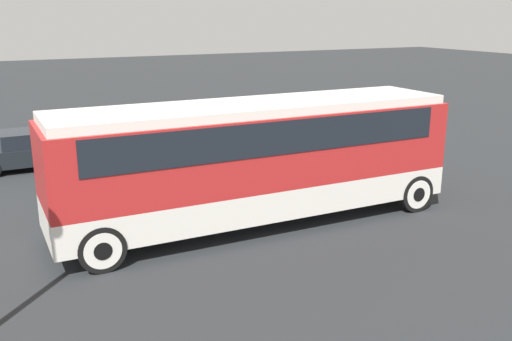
{
  "coord_description": "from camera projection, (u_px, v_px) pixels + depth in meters",
  "views": [
    {
      "loc": [
        -6.42,
        -12.84,
        5.46
      ],
      "look_at": [
        0.0,
        0.0,
        1.47
      ],
      "focal_mm": 40.0,
      "sensor_mm": 36.0,
      "label": 1
    }
  ],
  "objects": [
    {
      "name": "parked_car_mid",
      "position": [
        255.0,
        145.0,
        21.21
      ],
      "size": [
        4.72,
        1.94,
        1.34
      ],
      "color": "navy",
      "rests_on": "ground_plane"
    },
    {
      "name": "ground_plane",
      "position": [
        256.0,
        223.0,
        15.3
      ],
      "size": [
        120.0,
        120.0,
        0.0
      ],
      "primitive_type": "plane",
      "color": "#26282B"
    },
    {
      "name": "tour_bus",
      "position": [
        259.0,
        152.0,
        14.81
      ],
      "size": [
        10.65,
        2.61,
        3.26
      ],
      "color": "silver",
      "rests_on": "ground_plane"
    },
    {
      "name": "parked_car_near",
      "position": [
        37.0,
        149.0,
        20.65
      ],
      "size": [
        4.11,
        1.85,
        1.37
      ],
      "color": "black",
      "rests_on": "ground_plane"
    }
  ]
}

